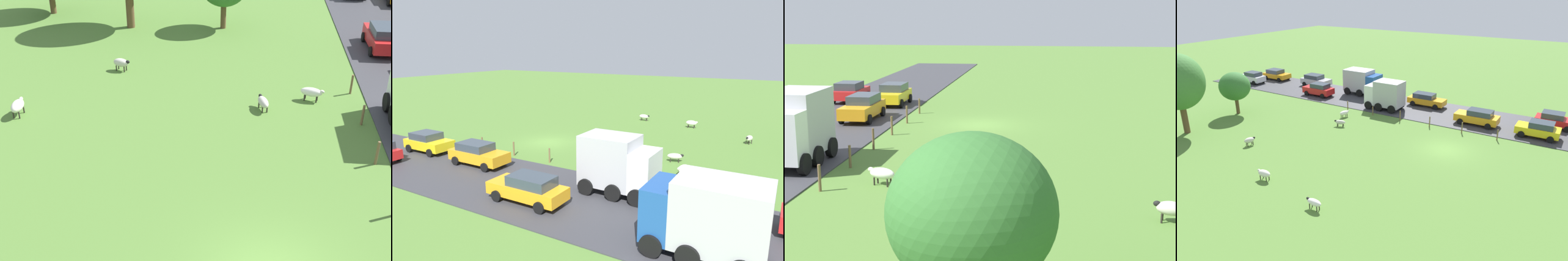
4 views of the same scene
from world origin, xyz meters
TOP-DOWN VIEW (x-y plane):
  - sheep_0 at (-0.13, 11.63)m, footprint 0.75×1.24m
  - sheep_1 at (-8.52, 15.83)m, footprint 1.12×0.74m
  - sheep_2 at (-12.44, 9.75)m, footprint 0.56×1.23m
  - sheep_3 at (2.45, 12.94)m, footprint 1.30×0.78m
  - fence_post_3 at (4.68, 7.06)m, footprint 0.12×0.12m
  - fence_post_4 at (4.68, 10.54)m, footprint 0.12×0.12m
  - fence_post_5 at (4.68, 14.03)m, footprint 0.12×0.12m
  - car_6 at (7.66, 20.82)m, footprint 1.97×4.13m

SIDE VIEW (x-z plane):
  - sheep_0 at x=-0.13m, z-range 0.11..0.79m
  - sheep_3 at x=2.45m, z-range 0.13..0.88m
  - sheep_1 at x=-8.52m, z-range 0.13..0.89m
  - fence_post_4 at x=4.68m, z-range 0.00..1.06m
  - sheep_2 at x=-12.44m, z-range 0.14..0.96m
  - fence_post_5 at x=4.68m, z-range 0.00..1.11m
  - fence_post_3 at x=4.68m, z-range 0.00..1.13m
  - car_6 at x=7.66m, z-range 0.09..1.75m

